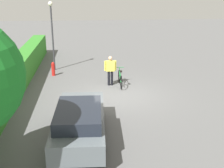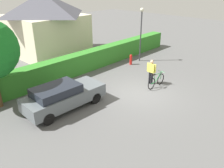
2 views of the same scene
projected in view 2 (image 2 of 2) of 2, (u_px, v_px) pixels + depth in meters
name	position (u px, v px, depth m)	size (l,w,h in m)	color
ground_plane	(141.00, 93.00, 13.33)	(60.00, 60.00, 0.00)	#585858
hedge_row	(83.00, 62.00, 16.23)	(19.04, 0.90, 1.38)	#327F27
house_distant	(46.00, 23.00, 19.55)	(5.85, 6.04, 5.15)	beige
parked_car_near	(63.00, 96.00, 11.44)	(4.25, 1.80, 1.35)	slate
bicycle	(156.00, 81.00, 13.94)	(1.70, 0.50, 0.92)	black
person_rider	(151.00, 70.00, 14.14)	(0.22, 0.65, 1.58)	black
street_lamp	(141.00, 28.00, 17.51)	(0.28, 0.28, 4.15)	#38383D
fire_hydrant	(131.00, 59.00, 17.63)	(0.20, 0.20, 0.81)	red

